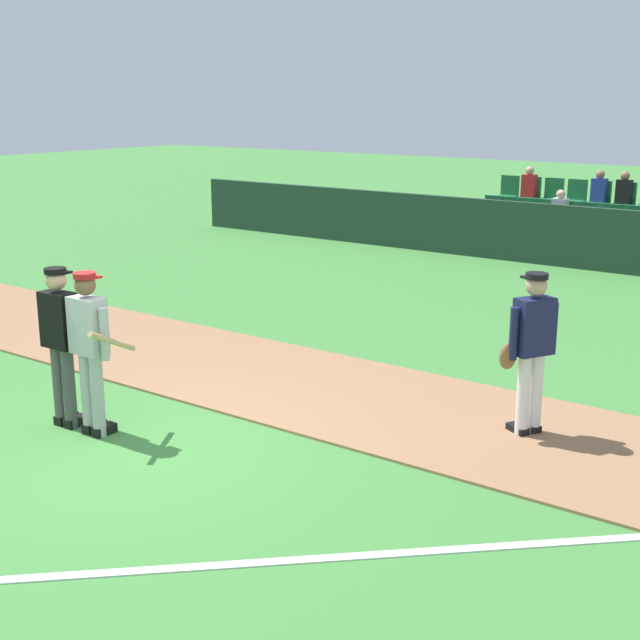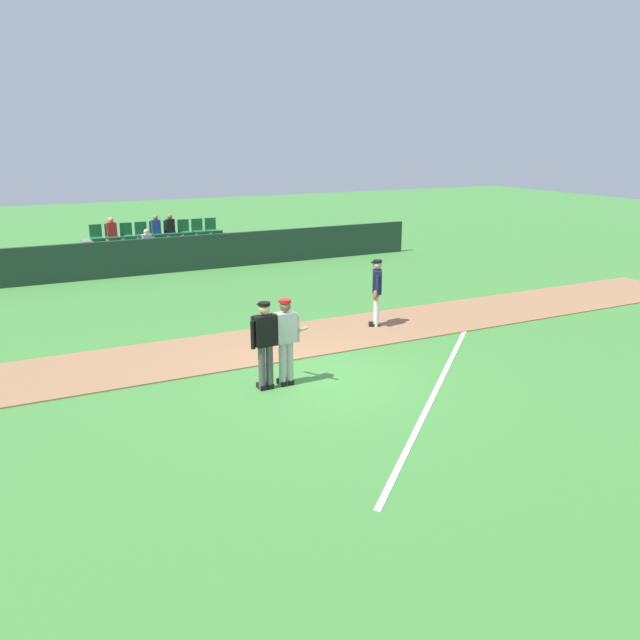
% 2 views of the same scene
% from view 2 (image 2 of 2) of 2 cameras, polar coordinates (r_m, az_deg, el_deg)
% --- Properties ---
extents(ground_plane, '(80.00, 80.00, 0.00)m').
position_cam_2_polar(ground_plane, '(13.07, -0.49, -5.37)').
color(ground_plane, '#42843A').
extents(infield_dirt_path, '(28.00, 2.64, 0.03)m').
position_cam_2_polar(infield_dirt_path, '(15.28, -4.75, -2.15)').
color(infield_dirt_path, '#9E704C').
rests_on(infield_dirt_path, ground).
extents(foul_line_chalk, '(8.77, 8.34, 0.01)m').
position_cam_2_polar(foul_line_chalk, '(14.18, 11.39, -3.92)').
color(foul_line_chalk, white).
rests_on(foul_line_chalk, ground).
extents(dugout_fence, '(20.00, 0.16, 1.29)m').
position_cam_2_polar(dugout_fence, '(23.87, -13.32, 5.66)').
color(dugout_fence, '#1E3828').
rests_on(dugout_fence, ground).
extents(stadium_bleachers, '(5.55, 2.10, 1.90)m').
position_cam_2_polar(stadium_bleachers, '(25.29, -14.11, 5.85)').
color(stadium_bleachers, slate).
rests_on(stadium_bleachers, ground).
extents(batter_grey_jersey, '(0.69, 0.78, 1.76)m').
position_cam_2_polar(batter_grey_jersey, '(12.51, -3.06, -1.67)').
color(batter_grey_jersey, '#B2B2B2').
rests_on(batter_grey_jersey, ground).
extents(umpire_home_plate, '(0.59, 0.31, 1.76)m').
position_cam_2_polar(umpire_home_plate, '(12.34, -4.95, -1.82)').
color(umpire_home_plate, '#4C4C4C').
rests_on(umpire_home_plate, ground).
extents(runner_navy_jersey, '(0.47, 0.59, 1.76)m').
position_cam_2_polar(runner_navy_jersey, '(16.47, 5.08, 2.61)').
color(runner_navy_jersey, white).
rests_on(runner_navy_jersey, ground).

